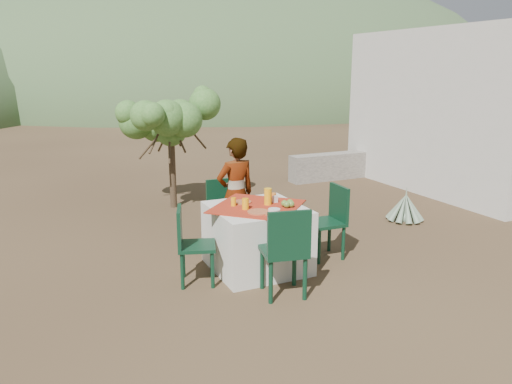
# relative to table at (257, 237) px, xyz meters

# --- Properties ---
(ground) EXTENTS (160.00, 160.00, 0.00)m
(ground) POSITION_rel_table_xyz_m (0.23, 0.35, -0.38)
(ground) COLOR #372619
(ground) RESTS_ON ground
(table) EXTENTS (1.30, 1.30, 0.76)m
(table) POSITION_rel_table_xyz_m (0.00, 0.00, 0.00)
(table) COLOR silver
(table) RESTS_ON ground
(chair_far) EXTENTS (0.40, 0.40, 0.85)m
(chair_far) POSITION_rel_table_xyz_m (-0.02, 1.05, 0.09)
(chair_far) COLOR black
(chair_far) RESTS_ON ground
(chair_near) EXTENTS (0.52, 0.52, 0.96)m
(chair_near) POSITION_rel_table_xyz_m (-0.07, -0.83, 0.15)
(chair_near) COLOR black
(chair_near) RESTS_ON ground
(chair_left) EXTENTS (0.50, 0.50, 0.86)m
(chair_left) POSITION_rel_table_xyz_m (-0.84, -0.08, 0.10)
(chair_left) COLOR black
(chair_left) RESTS_ON ground
(chair_right) EXTENTS (0.44, 0.44, 0.90)m
(chair_right) POSITION_rel_table_xyz_m (0.99, -0.04, 0.12)
(chair_right) COLOR black
(chair_right) RESTS_ON ground
(person) EXTENTS (0.57, 0.41, 1.46)m
(person) POSITION_rel_table_xyz_m (0.04, 0.73, 0.35)
(person) COLOR #8C6651
(person) RESTS_ON ground
(shrub_tree) EXTENTS (1.49, 1.46, 1.75)m
(shrub_tree) POSITION_rel_table_xyz_m (-0.11, 3.07, 1.00)
(shrub_tree) COLOR #443422
(shrub_tree) RESTS_ON ground
(agave) EXTENTS (0.58, 0.57, 0.61)m
(agave) POSITION_rel_table_xyz_m (2.87, 0.75, -0.17)
(agave) COLOR gray
(agave) RESTS_ON ground
(guesthouse) EXTENTS (3.20, 4.20, 3.00)m
(guesthouse) POSITION_rel_table_xyz_m (5.83, 2.15, 1.12)
(guesthouse) COLOR beige
(guesthouse) RESTS_ON ground
(stone_wall) EXTENTS (2.60, 0.35, 0.55)m
(stone_wall) POSITION_rel_table_xyz_m (3.83, 3.75, -0.10)
(stone_wall) COLOR gray
(stone_wall) RESTS_ON ground
(hill_near_right) EXTENTS (48.00, 48.00, 20.00)m
(hill_near_right) POSITION_rel_table_xyz_m (12.23, 36.35, -0.38)
(hill_near_right) COLOR #35532F
(hill_near_right) RESTS_ON ground
(hill_far_center) EXTENTS (60.00, 60.00, 24.00)m
(hill_far_center) POSITION_rel_table_xyz_m (-3.77, 52.35, -0.38)
(hill_far_center) COLOR slate
(hill_far_center) RESTS_ON ground
(hill_far_right) EXTENTS (36.00, 36.00, 14.00)m
(hill_far_right) POSITION_rel_table_xyz_m (28.23, 46.35, -0.38)
(hill_far_right) COLOR slate
(hill_far_right) RESTS_ON ground
(plate_far) EXTENTS (0.22, 0.22, 0.01)m
(plate_far) POSITION_rel_table_xyz_m (-0.10, 0.20, 0.39)
(plate_far) COLOR brown
(plate_far) RESTS_ON table
(plate_near) EXTENTS (0.25, 0.25, 0.01)m
(plate_near) POSITION_rel_table_xyz_m (-0.10, -0.25, 0.39)
(plate_near) COLOR brown
(plate_near) RESTS_ON table
(glass_far) EXTENTS (0.06, 0.06, 0.10)m
(glass_far) POSITION_rel_table_xyz_m (-0.24, 0.12, 0.43)
(glass_far) COLOR #FEA910
(glass_far) RESTS_ON table
(glass_near) EXTENTS (0.08, 0.08, 0.12)m
(glass_near) POSITION_rel_table_xyz_m (-0.18, -0.07, 0.44)
(glass_near) COLOR #FEA910
(glass_near) RESTS_ON table
(juice_pitcher) EXTENTS (0.09, 0.09, 0.19)m
(juice_pitcher) POSITION_rel_table_xyz_m (0.14, 0.00, 0.48)
(juice_pitcher) COLOR #FEA910
(juice_pitcher) RESTS_ON table
(bowl_plate) EXTENTS (0.23, 0.23, 0.01)m
(bowl_plate) POSITION_rel_table_xyz_m (0.03, -0.38, 0.39)
(bowl_plate) COLOR brown
(bowl_plate) RESTS_ON table
(white_bowl) EXTENTS (0.13, 0.13, 0.05)m
(white_bowl) POSITION_rel_table_xyz_m (0.03, -0.38, 0.42)
(white_bowl) COLOR silver
(white_bowl) RESTS_ON bowl_plate
(jar_left) EXTENTS (0.06, 0.06, 0.09)m
(jar_left) POSITION_rel_table_xyz_m (0.28, 0.13, 0.43)
(jar_left) COLOR orange
(jar_left) RESTS_ON table
(jar_right) EXTENTS (0.06, 0.06, 0.09)m
(jar_right) POSITION_rel_table_xyz_m (0.27, 0.26, 0.43)
(jar_right) COLOR orange
(jar_right) RESTS_ON table
(napkin_holder) EXTENTS (0.06, 0.04, 0.08)m
(napkin_holder) POSITION_rel_table_xyz_m (0.26, 0.05, 0.42)
(napkin_holder) COLOR silver
(napkin_holder) RESTS_ON table
(fruit_cluster) EXTENTS (0.15, 0.14, 0.08)m
(fruit_cluster) POSITION_rel_table_xyz_m (0.30, -0.18, 0.42)
(fruit_cluster) COLOR olive
(fruit_cluster) RESTS_ON table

